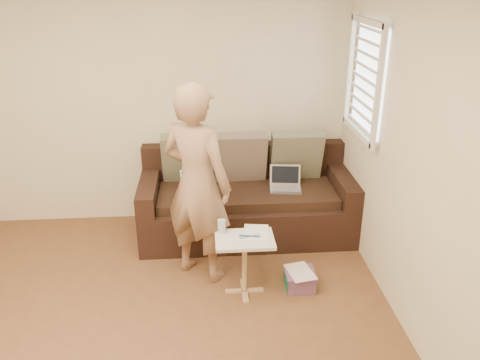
% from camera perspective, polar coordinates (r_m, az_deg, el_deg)
% --- Properties ---
extents(floor, '(4.50, 4.50, 0.00)m').
position_cam_1_polar(floor, '(3.87, -10.85, -19.54)').
color(floor, brown).
rests_on(floor, ground).
extents(wall_back, '(4.00, 0.00, 4.00)m').
position_cam_1_polar(wall_back, '(5.26, -9.57, 8.62)').
color(wall_back, beige).
rests_on(wall_back, ground).
extents(wall_right, '(0.00, 4.50, 4.50)m').
position_cam_1_polar(wall_right, '(3.47, 22.13, -0.64)').
color(wall_right, beige).
rests_on(wall_right, ground).
extents(window_blinds, '(0.12, 0.88, 1.08)m').
position_cam_1_polar(window_blinds, '(4.66, 14.43, 11.39)').
color(window_blinds, white).
rests_on(window_blinds, wall_right).
extents(sofa, '(2.20, 0.95, 0.85)m').
position_cam_1_polar(sofa, '(5.11, 0.79, -1.96)').
color(sofa, black).
rests_on(sofa, ground).
extents(pillow_left, '(0.55, 0.29, 0.57)m').
position_cam_1_polar(pillow_left, '(5.16, -6.08, 2.59)').
color(pillow_left, '#616148').
rests_on(pillow_left, sofa).
extents(pillow_mid, '(0.55, 0.27, 0.57)m').
position_cam_1_polar(pillow_mid, '(5.14, 0.05, 2.65)').
color(pillow_mid, brown).
rests_on(pillow_mid, sofa).
extents(pillow_right, '(0.55, 0.28, 0.57)m').
position_cam_1_polar(pillow_right, '(5.24, 6.60, 2.87)').
color(pillow_right, '#616148').
rests_on(pillow_right, sofa).
extents(laptop_silver, '(0.34, 0.27, 0.21)m').
position_cam_1_polar(laptop_silver, '(5.05, 5.36, -1.17)').
color(laptop_silver, '#B7BABC').
rests_on(laptop_silver, sofa).
extents(laptop_white, '(0.36, 0.31, 0.23)m').
position_cam_1_polar(laptop_white, '(4.99, -4.87, -1.51)').
color(laptop_white, white).
rests_on(laptop_white, sofa).
extents(person, '(0.80, 0.74, 1.81)m').
position_cam_1_polar(person, '(4.23, -5.06, -0.49)').
color(person, '#946E50').
rests_on(person, ground).
extents(side_table, '(0.49, 0.35, 0.54)m').
position_cam_1_polar(side_table, '(4.25, 0.53, -10.00)').
color(side_table, silver).
rests_on(side_table, ground).
extents(drinking_glass, '(0.07, 0.07, 0.12)m').
position_cam_1_polar(drinking_glass, '(4.16, -2.17, -5.46)').
color(drinking_glass, silver).
rests_on(drinking_glass, side_table).
extents(scissors, '(0.19, 0.11, 0.02)m').
position_cam_1_polar(scissors, '(4.12, 1.15, -6.60)').
color(scissors, silver).
rests_on(scissors, side_table).
extents(paper_on_table, '(0.25, 0.33, 0.00)m').
position_cam_1_polar(paper_on_table, '(4.18, 1.88, -6.21)').
color(paper_on_table, white).
rests_on(paper_on_table, side_table).
extents(striped_box, '(0.27, 0.27, 0.17)m').
position_cam_1_polar(striped_box, '(4.44, 7.01, -11.51)').
color(striped_box, '#C61D88').
rests_on(striped_box, ground).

